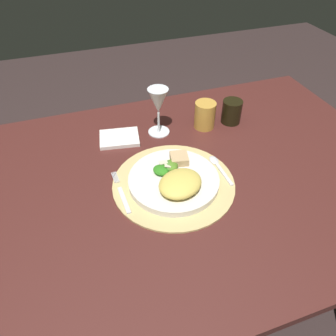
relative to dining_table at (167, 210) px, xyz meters
name	(u,v)px	position (x,y,z in m)	size (l,w,h in m)	color
ground_plane	(167,299)	(0.00, 0.00, -0.61)	(6.00, 6.00, 0.00)	#312423
dining_table	(167,210)	(0.00, 0.00, 0.00)	(1.48, 0.93, 0.74)	#481F1B
placemat	(174,183)	(0.01, -0.02, 0.14)	(0.35, 0.35, 0.01)	tan
dinner_plate	(174,180)	(0.01, -0.02, 0.15)	(0.26, 0.26, 0.02)	silver
pasta_serving	(180,183)	(0.02, -0.07, 0.18)	(0.13, 0.11, 0.04)	#D8BE55
salad_greens	(168,167)	(0.01, 0.01, 0.17)	(0.09, 0.07, 0.02)	#487C2E
bread_piece	(179,159)	(0.05, 0.04, 0.17)	(0.05, 0.05, 0.02)	tan
fork	(122,194)	(-0.14, -0.02, 0.14)	(0.02, 0.17, 0.00)	silver
spoon	(217,165)	(0.17, 0.00, 0.14)	(0.03, 0.14, 0.01)	silver
napkin	(119,138)	(-0.09, 0.24, 0.14)	(0.13, 0.10, 0.01)	white
wine_glass	(158,103)	(0.05, 0.24, 0.25)	(0.07, 0.07, 0.17)	silver
amber_tumbler	(205,115)	(0.22, 0.22, 0.18)	(0.07, 0.07, 0.09)	gold
dark_tumbler	(232,112)	(0.32, 0.22, 0.18)	(0.07, 0.07, 0.08)	black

